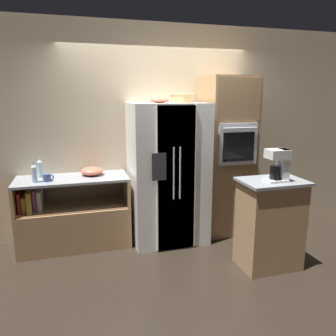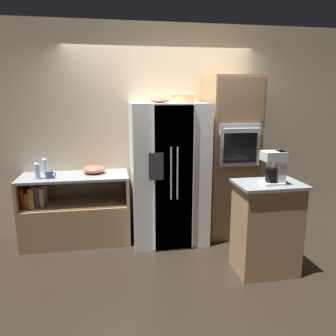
% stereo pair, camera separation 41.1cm
% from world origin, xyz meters
% --- Properties ---
extents(ground_plane, '(20.00, 20.00, 0.00)m').
position_xyz_m(ground_plane, '(0.00, 0.00, 0.00)').
color(ground_plane, black).
extents(wall_back, '(12.00, 0.06, 2.80)m').
position_xyz_m(wall_back, '(0.00, 0.43, 1.40)').
color(wall_back, beige).
rests_on(wall_back, ground_plane).
extents(counter_left, '(1.35, 0.57, 0.89)m').
position_xyz_m(counter_left, '(-1.16, 0.11, 0.32)').
color(counter_left, '#A87F56').
rests_on(counter_left, ground_plane).
extents(refrigerator, '(0.94, 0.79, 1.79)m').
position_xyz_m(refrigerator, '(0.04, 0.01, 0.89)').
color(refrigerator, white).
rests_on(refrigerator, ground_plane).
extents(wall_oven, '(0.64, 0.70, 2.12)m').
position_xyz_m(wall_oven, '(0.89, 0.07, 1.07)').
color(wall_oven, '#A87F56').
rests_on(wall_oven, ground_plane).
extents(island_counter, '(0.69, 0.48, 1.00)m').
position_xyz_m(island_counter, '(0.92, -1.00, 0.50)').
color(island_counter, '#A87F56').
rests_on(island_counter, ground_plane).
extents(wicker_basket, '(0.30, 0.30, 0.11)m').
position_xyz_m(wicker_basket, '(0.23, 0.04, 1.85)').
color(wicker_basket, tan).
rests_on(wicker_basket, refrigerator).
extents(fruit_bowl, '(0.25, 0.25, 0.07)m').
position_xyz_m(fruit_bowl, '(-0.07, 0.00, 1.82)').
color(fruit_bowl, '#DB664C').
rests_on(fruit_bowl, refrigerator).
extents(bottle_tall, '(0.07, 0.07, 0.26)m').
position_xyz_m(bottle_tall, '(-1.52, 0.24, 1.01)').
color(bottle_tall, silver).
rests_on(bottle_tall, counter_left).
extents(bottle_short, '(0.06, 0.06, 0.25)m').
position_xyz_m(bottle_short, '(-1.56, 0.00, 1.00)').
color(bottle_short, silver).
rests_on(bottle_short, counter_left).
extents(mug, '(0.13, 0.09, 0.09)m').
position_xyz_m(mug, '(-1.42, 0.01, 0.94)').
color(mug, '#384C7A').
rests_on(mug, counter_left).
extents(mixing_bowl, '(0.28, 0.28, 0.10)m').
position_xyz_m(mixing_bowl, '(-0.90, 0.19, 0.94)').
color(mixing_bowl, '#DB664C').
rests_on(mixing_bowl, counter_left).
extents(coffee_maker, '(0.22, 0.17, 0.34)m').
position_xyz_m(coffee_maker, '(0.95, -1.05, 1.18)').
color(coffee_maker, white).
rests_on(coffee_maker, island_counter).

